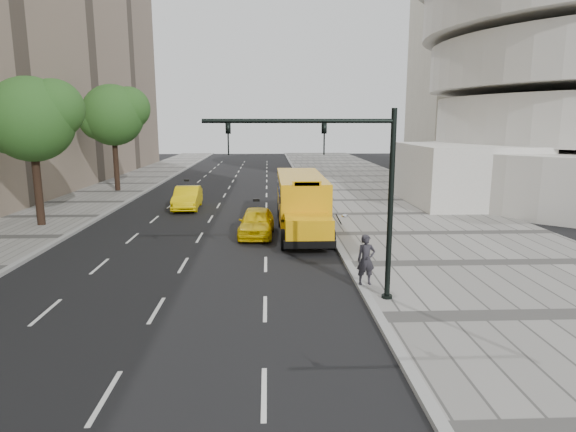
{
  "coord_description": "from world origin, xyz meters",
  "views": [
    {
      "loc": [
        2.63,
        -24.8,
        5.94
      ],
      "look_at": [
        3.5,
        -4.0,
        1.9
      ],
      "focal_mm": 30.0,
      "sensor_mm": 36.0,
      "label": 1
    }
  ],
  "objects_px": {
    "school_bus": "(301,197)",
    "pedestrian": "(366,260)",
    "tree_c": "(114,115)",
    "taxi_near": "(257,222)",
    "taxi_far": "(187,198)",
    "tree_b": "(33,119)",
    "traffic_signal": "(348,182)"
  },
  "relations": [
    {
      "from": "tree_c",
      "to": "traffic_signal",
      "type": "distance_m",
      "value": 31.32
    },
    {
      "from": "school_bus",
      "to": "taxi_far",
      "type": "xyz_separation_m",
      "value": [
        -7.52,
        6.45,
        -0.98
      ]
    },
    {
      "from": "taxi_near",
      "to": "traffic_signal",
      "type": "height_order",
      "value": "traffic_signal"
    },
    {
      "from": "school_bus",
      "to": "taxi_near",
      "type": "relative_size",
      "value": 2.63
    },
    {
      "from": "pedestrian",
      "to": "traffic_signal",
      "type": "bearing_deg",
      "value": -130.82
    },
    {
      "from": "school_bus",
      "to": "taxi_far",
      "type": "height_order",
      "value": "school_bus"
    },
    {
      "from": "taxi_far",
      "to": "pedestrian",
      "type": "xyz_separation_m",
      "value": [
        9.17,
        -16.89,
        0.3
      ]
    },
    {
      "from": "tree_c",
      "to": "taxi_far",
      "type": "bearing_deg",
      "value": -49.85
    },
    {
      "from": "tree_c",
      "to": "taxi_near",
      "type": "bearing_deg",
      "value": -54.08
    },
    {
      "from": "pedestrian",
      "to": "traffic_signal",
      "type": "relative_size",
      "value": 0.29
    },
    {
      "from": "tree_b",
      "to": "school_bus",
      "type": "distance_m",
      "value": 15.57
    },
    {
      "from": "school_bus",
      "to": "pedestrian",
      "type": "xyz_separation_m",
      "value": [
        1.65,
        -10.44,
        -0.69
      ]
    },
    {
      "from": "tree_b",
      "to": "tree_c",
      "type": "xyz_separation_m",
      "value": [
        0.01,
        14.46,
        0.46
      ]
    },
    {
      "from": "school_bus",
      "to": "traffic_signal",
      "type": "bearing_deg",
      "value": -86.66
    },
    {
      "from": "tree_c",
      "to": "taxi_near",
      "type": "xyz_separation_m",
      "value": [
        12.4,
        -17.12,
        -5.88
      ]
    },
    {
      "from": "taxi_near",
      "to": "pedestrian",
      "type": "bearing_deg",
      "value": -60.94
    },
    {
      "from": "tree_c",
      "to": "taxi_far",
      "type": "xyz_separation_m",
      "value": [
        7.38,
        -8.75,
        -5.84
      ]
    },
    {
      "from": "tree_b",
      "to": "traffic_signal",
      "type": "xyz_separation_m",
      "value": [
        15.6,
        -12.58,
        -2.08
      ]
    },
    {
      "from": "tree_b",
      "to": "pedestrian",
      "type": "height_order",
      "value": "tree_b"
    },
    {
      "from": "school_bus",
      "to": "pedestrian",
      "type": "distance_m",
      "value": 10.6
    },
    {
      "from": "taxi_far",
      "to": "pedestrian",
      "type": "height_order",
      "value": "pedestrian"
    },
    {
      "from": "taxi_far",
      "to": "taxi_near",
      "type": "bearing_deg",
      "value": -61.05
    },
    {
      "from": "tree_c",
      "to": "taxi_near",
      "type": "height_order",
      "value": "tree_c"
    },
    {
      "from": "tree_c",
      "to": "traffic_signal",
      "type": "relative_size",
      "value": 1.43
    },
    {
      "from": "tree_b",
      "to": "school_bus",
      "type": "height_order",
      "value": "tree_b"
    },
    {
      "from": "tree_b",
      "to": "pedestrian",
      "type": "xyz_separation_m",
      "value": [
        16.56,
        -11.18,
        -5.09
      ]
    },
    {
      "from": "school_bus",
      "to": "pedestrian",
      "type": "height_order",
      "value": "school_bus"
    },
    {
      "from": "tree_b",
      "to": "tree_c",
      "type": "distance_m",
      "value": 14.47
    },
    {
      "from": "tree_c",
      "to": "traffic_signal",
      "type": "height_order",
      "value": "tree_c"
    },
    {
      "from": "pedestrian",
      "to": "school_bus",
      "type": "bearing_deg",
      "value": 92.46
    },
    {
      "from": "tree_b",
      "to": "pedestrian",
      "type": "relative_size",
      "value": 4.57
    },
    {
      "from": "traffic_signal",
      "to": "taxi_far",
      "type": "bearing_deg",
      "value": 114.17
    }
  ]
}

